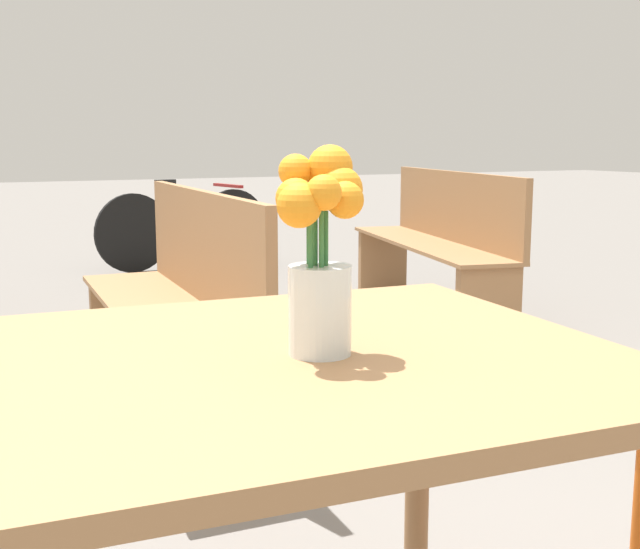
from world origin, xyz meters
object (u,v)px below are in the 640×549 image
flower_vase (320,255)px  bench_middle (440,239)px  bicycle (185,227)px  bench_near (180,301)px  table_front (268,421)px

flower_vase → bench_middle: size_ratio=0.17×
bench_middle → bicycle: bench_middle is taller
bicycle → flower_vase: bearing=-104.5°
flower_vase → bench_near: (0.31, 1.78, -0.42)m
table_front → bench_near: bearing=77.9°
flower_vase → bicycle: flower_vase is taller
flower_vase → bench_near: 1.86m
flower_vase → table_front: bearing=159.1°
bench_near → bicycle: bench_near is taller
bench_middle → table_front: bearing=-128.3°
bench_middle → bicycle: (-0.77, 2.49, -0.14)m
bicycle → bench_near: bearing=-106.8°
flower_vase → bicycle: 5.52m
bench_middle → bicycle: bearing=107.3°
bench_near → bench_middle: bearing=29.7°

